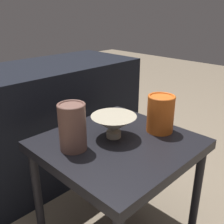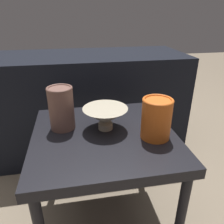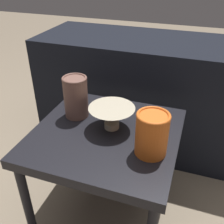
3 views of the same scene
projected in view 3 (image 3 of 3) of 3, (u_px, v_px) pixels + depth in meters
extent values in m
plane|color=#7F705B|center=(107.00, 210.00, 1.29)|extent=(8.00, 8.00, 0.00)
cube|color=black|center=(106.00, 136.00, 1.05)|extent=(0.57, 0.55, 0.04)
cylinder|color=black|center=(27.00, 205.00, 1.05)|extent=(0.04, 0.04, 0.44)
cylinder|color=black|center=(79.00, 137.00, 1.44)|extent=(0.04, 0.04, 0.44)
cylinder|color=black|center=(171.00, 157.00, 1.30)|extent=(0.04, 0.04, 0.44)
cube|color=black|center=(142.00, 93.00, 1.63)|extent=(1.23, 0.50, 0.67)
cylinder|color=#B2A88E|center=(112.00, 125.00, 1.06)|extent=(0.06, 0.06, 0.03)
cone|color=#B2A88E|center=(112.00, 115.00, 1.04)|extent=(0.18, 0.18, 0.07)
cylinder|color=brown|center=(76.00, 97.00, 1.10)|extent=(0.10, 0.10, 0.17)
torus|color=brown|center=(74.00, 78.00, 1.06)|extent=(0.10, 0.10, 0.01)
cylinder|color=orange|center=(152.00, 135.00, 0.90)|extent=(0.11, 0.11, 0.15)
torus|color=orange|center=(154.00, 116.00, 0.86)|extent=(0.12, 0.12, 0.01)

